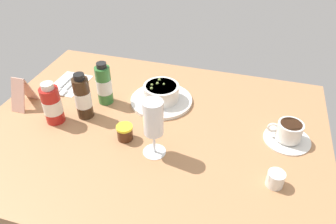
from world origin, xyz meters
TOP-DOWN VIEW (x-y plane):
  - ground_plane at (0.00, 0.00)cm, footprint 110.00×84.00cm
  - porridge_bowl at (1.46, -14.74)cm, footprint 21.90×21.90cm
  - cutlery_setting at (39.31, -15.60)cm, footprint 12.58×16.88cm
  - coffee_cup at (-41.52, -6.26)cm, footprint 14.22×14.22cm
  - creamer_jug at (-38.26, 12.98)cm, footprint 5.30×4.90cm
  - wine_glass at (-4.16, 10.17)cm, footprint 6.79×6.79cm
  - jam_jar at (6.35, 7.01)cm, footprint 5.05×5.05cm
  - sauce_bottle_brown at (23.48, 0.38)cm, footprint 5.35×5.35cm
  - sauce_bottle_red at (31.74, 5.22)cm, footprint 6.09×6.09cm
  - sauce_bottle_green at (20.46, -9.45)cm, footprint 5.36×5.36cm
  - menu_card at (46.74, 0.55)cm, footprint 4.96×9.12cm

SIDE VIEW (x-z plane):
  - ground_plane at x=0.00cm, z-range -3.00..0.00cm
  - cutlery_setting at x=39.31cm, z-range -0.18..0.72cm
  - creamer_jug at x=-38.26cm, z-range -0.24..4.72cm
  - jam_jar at x=6.35cm, z-range 0.03..4.88cm
  - coffee_cup at x=-41.52cm, z-range -0.43..6.02cm
  - porridge_bowl at x=1.46cm, z-range -0.70..6.82cm
  - menu_card at x=46.74cm, z-range -0.07..11.05cm
  - sauce_bottle_red at x=31.74cm, z-range -0.69..13.71cm
  - sauce_bottle_green at x=20.46cm, z-range -0.64..14.85cm
  - sauce_bottle_brown at x=23.48cm, z-range -0.70..15.44cm
  - wine_glass at x=-4.16cm, z-range 2.83..21.01cm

